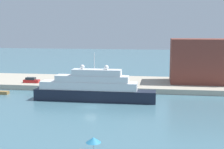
# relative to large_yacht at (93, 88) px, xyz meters

# --- Properties ---
(ground) EXTENTS (400.00, 400.00, 0.00)m
(ground) POSITION_rel_large_yacht_xyz_m (0.79, -6.18, -3.00)
(ground) COLOR slate
(quay_dock) EXTENTS (110.00, 21.85, 1.40)m
(quay_dock) POSITION_rel_large_yacht_xyz_m (0.79, 20.75, -2.30)
(quay_dock) COLOR #B7AD99
(quay_dock) RESTS_ON ground
(large_yacht) EXTENTS (28.83, 3.98, 11.38)m
(large_yacht) POSITION_rel_large_yacht_xyz_m (0.00, 0.00, 0.00)
(large_yacht) COLOR black
(large_yacht) RESTS_ON ground
(work_barge) EXTENTS (4.13, 1.56, 0.80)m
(work_barge) POSITION_rel_large_yacht_xyz_m (-25.53, 3.89, -2.60)
(work_barge) COLOR olive
(work_barge) RESTS_ON ground
(harbor_building) EXTENTS (19.50, 11.31, 12.72)m
(harbor_building) POSITION_rel_large_yacht_xyz_m (28.49, 22.06, 4.76)
(harbor_building) COLOR brown
(harbor_building) RESTS_ON quay_dock
(parked_car) EXTENTS (4.55, 1.81, 1.57)m
(parked_car) POSITION_rel_large_yacht_xyz_m (-21.42, 14.13, -0.92)
(parked_car) COLOR #B21E1E
(parked_car) RESTS_ON quay_dock
(person_figure) EXTENTS (0.36, 0.36, 1.59)m
(person_figure) POSITION_rel_large_yacht_xyz_m (-15.63, 18.39, -0.87)
(person_figure) COLOR #334C8C
(person_figure) RESTS_ON quay_dock
(mooring_bollard) EXTENTS (0.42, 0.42, 0.61)m
(mooring_bollard) POSITION_rel_large_yacht_xyz_m (8.07, 11.61, -1.30)
(mooring_bollard) COLOR black
(mooring_bollard) RESTS_ON quay_dock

